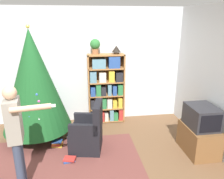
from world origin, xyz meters
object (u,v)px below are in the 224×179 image
Objects in this scene: standing_person at (16,131)px; bookshelf at (106,89)px; christmas_tree at (34,81)px; table_lamp at (116,49)px; potted_plant at (95,45)px; armchair at (88,133)px; television at (202,117)px.

bookshelf is at bearing 134.93° from standing_person.
bookshelf is 0.71× the size of christmas_tree.
potted_plant is at bearing 180.00° from table_lamp.
potted_plant reaches higher than armchair.
table_lamp is at bearing 2.01° from bookshelf.
potted_plant reaches higher than television.
table_lamp reaches higher than television.
table_lamp is (0.23, 0.01, 0.91)m from bookshelf.
christmas_tree is at bearing 171.37° from standing_person.
television is 0.26× the size of christmas_tree.
armchair is at bearing -121.40° from table_lamp.
standing_person is 2.73m from table_lamp.
table_lamp is at bearing -0.00° from potted_plant.
potted_plant is at bearing 139.62° from standing_person.
christmas_tree is 11.19× the size of table_lamp.
bookshelf is 1.74× the size of armchair.
standing_person is 7.63× the size of table_lamp.
potted_plant is at bearing 178.76° from armchair.
table_lamp reaches higher than armchair.
potted_plant is (1.21, 2.01, 0.89)m from standing_person.
table_lamp is at bearing 159.25° from armchair.
armchair is at bearing 122.21° from standing_person.
potted_plant is at bearing 138.53° from television.
bookshelf is 2.47m from standing_person.
standing_person is (-1.44, -2.00, 0.11)m from bookshelf.
standing_person is (0.02, -1.46, -0.29)m from christmas_tree.
television is 1.77× the size of potted_plant.
bookshelf is 4.86× the size of potted_plant.
bookshelf reaches higher than standing_person.
armchair is (0.98, -0.60, -0.87)m from christmas_tree.
potted_plant is (0.24, 1.15, 1.47)m from armchair.
armchair is at bearing -101.89° from potted_plant.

